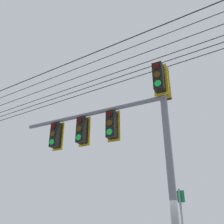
% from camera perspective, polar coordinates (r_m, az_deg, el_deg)
% --- Properties ---
extents(signal_mast_assembly, '(2.85, 5.27, 6.47)m').
position_cam_1_polar(signal_mast_assembly, '(7.54, 2.43, -3.93)').
color(signal_mast_assembly, slate).
rests_on(signal_mast_assembly, ground).
extents(overhead_wire_span, '(9.50, 22.00, 2.47)m').
position_cam_1_polar(overhead_wire_span, '(8.70, 4.04, 12.77)').
color(overhead_wire_span, black).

